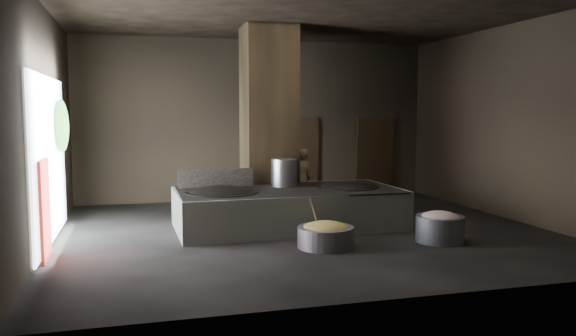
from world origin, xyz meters
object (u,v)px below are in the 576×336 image
object	(u,v)px
stock_pot	(284,173)
meat_basin	(440,229)
hearth_platform	(288,208)
wok_left	(222,196)
veg_basin	(326,237)
cook	(302,179)
wok_right	(346,190)

from	to	relation	value
stock_pot	meat_basin	bearing A→B (deg)	-47.34
hearth_platform	stock_pot	bearing A→B (deg)	83.57
wok_left	veg_basin	distance (m)	2.53
cook	veg_basin	distance (m)	4.03
cook	meat_basin	size ratio (longest dim) A/B	1.72
wok_right	meat_basin	world-z (taller)	wok_right
veg_basin	meat_basin	size ratio (longest dim) A/B	1.14
hearth_platform	cook	bearing A→B (deg)	64.78
wok_left	wok_right	size ratio (longest dim) A/B	1.07
stock_pot	wok_left	bearing A→B (deg)	-158.20
wok_left	cook	world-z (taller)	cook
stock_pot	cook	world-z (taller)	cook
wok_right	meat_basin	distance (m)	2.43
hearth_platform	wok_left	size ratio (longest dim) A/B	3.17
wok_left	wok_right	xyz separation A→B (m)	(2.80, 0.10, 0.00)
wok_left	wok_right	world-z (taller)	wok_left
hearth_platform	cook	size ratio (longest dim) A/B	3.03
veg_basin	hearth_platform	bearing A→B (deg)	95.57
hearth_platform	meat_basin	world-z (taller)	hearth_platform
cook	hearth_platform	bearing A→B (deg)	52.36
wok_right	cook	xyz separation A→B (m)	(-0.45, 1.97, 0.04)
cook	veg_basin	bearing A→B (deg)	66.04
cook	veg_basin	xyz separation A→B (m)	(-0.71, -3.93, -0.59)
veg_basin	cook	bearing A→B (deg)	79.70
stock_pot	cook	xyz separation A→B (m)	(0.85, 1.47, -0.34)
hearth_platform	wok_left	xyz separation A→B (m)	(-1.45, -0.05, 0.34)
veg_basin	meat_basin	bearing A→B (deg)	-3.91
hearth_platform	veg_basin	world-z (taller)	hearth_platform
wok_left	veg_basin	xyz separation A→B (m)	(1.64, -1.85, -0.56)
wok_right	veg_basin	size ratio (longest dim) A/B	1.34
meat_basin	wok_left	bearing A→B (deg)	152.77
hearth_platform	veg_basin	bearing A→B (deg)	-85.67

